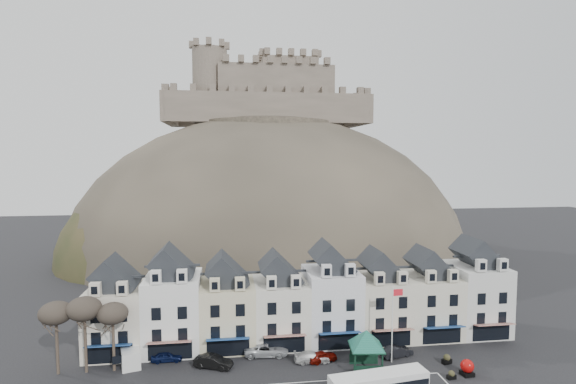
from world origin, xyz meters
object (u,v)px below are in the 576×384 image
(white_van, at_px, (130,355))
(car_navy, at_px, (167,356))
(red_buoy, at_px, (467,367))
(car_silver, at_px, (266,349))
(car_black, at_px, (213,362))
(car_white, at_px, (312,357))
(car_charcoal, at_px, (397,351))
(flagpole, at_px, (393,319))
(car_maroon, at_px, (322,356))
(bus_shelter, at_px, (366,339))

(white_van, distance_m, car_navy, 4.20)
(red_buoy, relative_size, car_silver, 0.34)
(car_black, bearing_deg, red_buoy, -80.28)
(car_silver, height_order, car_white, car_silver)
(red_buoy, relative_size, car_white, 0.42)
(car_black, bearing_deg, car_charcoal, -69.29)
(red_buoy, bearing_deg, car_charcoal, 137.74)
(car_white, height_order, car_charcoal, car_charcoal)
(car_white, bearing_deg, car_charcoal, -89.57)
(white_van, relative_size, car_navy, 1.38)
(car_navy, xyz_separation_m, car_charcoal, (27.39, -2.50, 0.04))
(car_white, bearing_deg, flagpole, -97.37)
(white_van, height_order, car_white, white_van)
(car_maroon, xyz_separation_m, car_charcoal, (9.20, 0.00, 0.04))
(white_van, xyz_separation_m, car_silver, (15.97, 0.00, -0.31))
(bus_shelter, bearing_deg, car_white, 160.98)
(white_van, distance_m, car_charcoal, 31.67)
(white_van, relative_size, car_black, 1.13)
(car_silver, height_order, car_maroon, car_silver)
(car_white, bearing_deg, bus_shelter, -115.30)
(car_white, bearing_deg, red_buoy, -107.95)
(car_navy, height_order, car_charcoal, car_charcoal)
(red_buoy, bearing_deg, car_navy, 166.61)
(car_black, bearing_deg, car_white, -69.53)
(car_maroon, relative_size, car_charcoal, 0.91)
(car_black, bearing_deg, car_maroon, -69.49)
(white_van, height_order, car_maroon, white_van)
(car_black, distance_m, car_maroon, 12.70)
(car_navy, bearing_deg, car_maroon, -98.20)
(car_white, height_order, car_maroon, car_maroon)
(flagpole, xyz_separation_m, car_charcoal, (1.03, 1.28, -4.50))
(car_white, bearing_deg, car_navy, 82.06)
(flagpole, relative_size, car_charcoal, 2.26)
(red_buoy, distance_m, car_black, 28.45)
(flagpole, height_order, car_silver, flagpole)
(car_black, relative_size, car_silver, 0.84)
(car_navy, distance_m, car_white, 17.18)
(flagpole, distance_m, car_charcoal, 4.79)
(flagpole, bearing_deg, car_silver, 165.44)
(bus_shelter, xyz_separation_m, red_buoy, (10.71, -2.71, -2.70))
(car_navy, relative_size, car_maroon, 0.99)
(white_van, xyz_separation_m, car_black, (9.67, -2.40, -0.33))
(red_buoy, height_order, car_charcoal, red_buoy)
(flagpole, distance_m, white_van, 31.05)
(car_white, distance_m, car_charcoal, 10.40)
(bus_shelter, distance_m, car_silver, 12.43)
(white_van, bearing_deg, car_maroon, -22.17)
(flagpole, bearing_deg, car_maroon, 171.07)
(red_buoy, bearing_deg, white_van, 168.05)
(car_navy, bearing_deg, car_white, -98.75)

